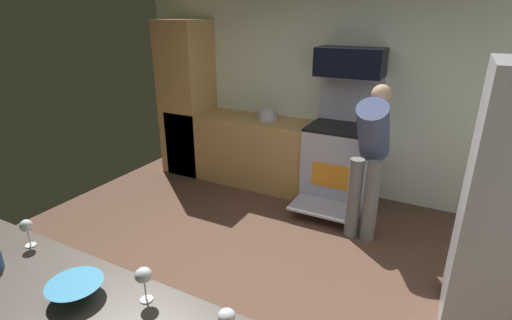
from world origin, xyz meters
TOP-DOWN VIEW (x-y plane):
  - ground_plane at (0.00, 0.00)m, footprint 5.20×4.80m
  - wall_back at (0.00, 2.34)m, footprint 5.20×0.12m
  - lower_cabinet_run at (-0.90, 1.98)m, footprint 2.40×0.60m
  - cabinet_column at (-1.90, 1.98)m, footprint 0.60×0.60m
  - oven_range at (0.33, 1.96)m, footprint 0.76×1.05m
  - microwave at (0.33, 2.06)m, footprint 0.74×0.38m
  - person_cook at (0.78, 1.39)m, footprint 0.31×0.62m
  - mixing_bowl_small at (-0.01, -1.36)m, footprint 0.26×0.26m
  - wine_glass_near at (-0.61, -1.20)m, footprint 0.07×0.07m
  - wine_glass_far at (0.30, -1.22)m, footprint 0.08×0.08m
  - wine_glass_extra at (0.75, -1.23)m, footprint 0.07×0.07m
  - stock_pot at (-0.65, 1.98)m, footprint 0.25×0.25m

SIDE VIEW (x-z plane):
  - ground_plane at x=0.00m, z-range -0.02..0.00m
  - lower_cabinet_run at x=-0.90m, z-range 0.00..0.90m
  - oven_range at x=0.33m, z-range -0.25..1.26m
  - person_cook at x=0.78m, z-range 0.14..1.65m
  - mixing_bowl_small at x=-0.01m, z-range 0.90..0.98m
  - stock_pot at x=-0.65m, z-range 0.90..1.04m
  - wine_glass_extra at x=0.75m, z-range 0.93..1.07m
  - wine_glass_near at x=-0.61m, z-range 0.94..1.11m
  - wine_glass_far at x=0.30m, z-range 0.94..1.12m
  - cabinet_column at x=-1.90m, z-range 0.00..2.10m
  - wall_back at x=0.00m, z-range 0.00..2.60m
  - microwave at x=0.33m, z-range 1.51..1.82m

